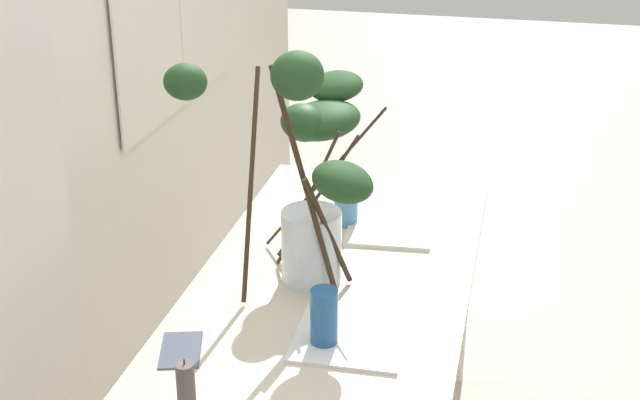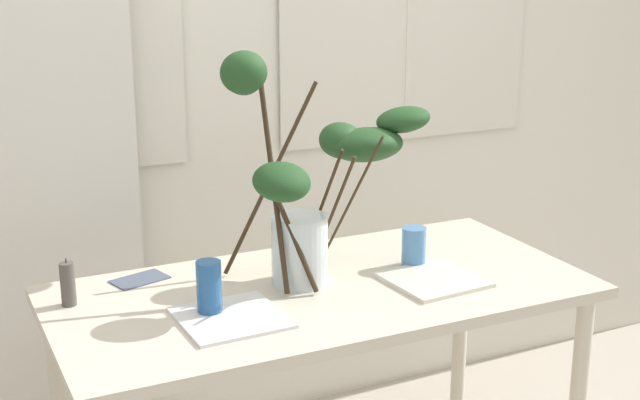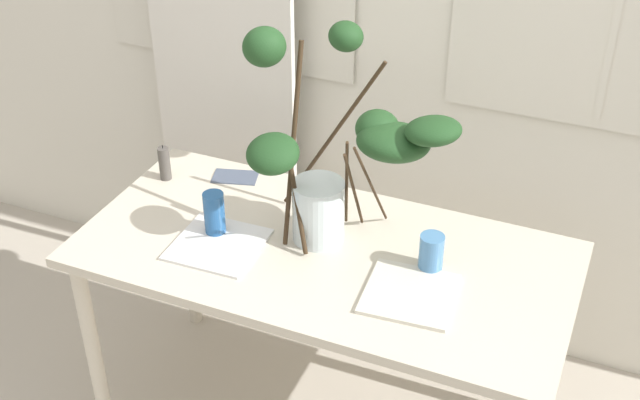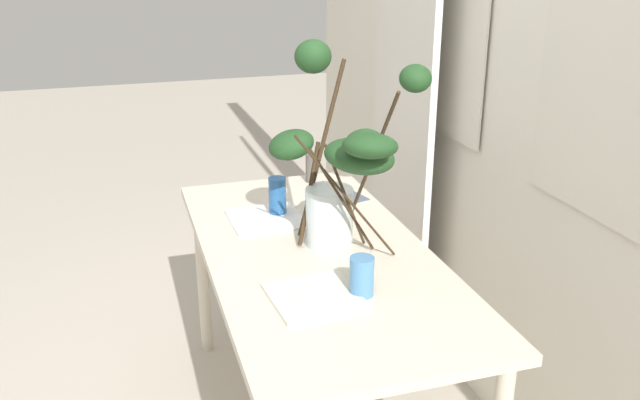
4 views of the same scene
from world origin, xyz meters
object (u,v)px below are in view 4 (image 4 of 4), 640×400
vase_with_branches (341,162)px  plate_square_right (314,297)px  dining_table (317,272)px  drinking_glass_blue_right (362,276)px  drinking_glass_blue_left (277,196)px  plate_square_left (266,219)px  pillar_candle (310,168)px

vase_with_branches → plate_square_right: bearing=-31.5°
dining_table → drinking_glass_blue_right: bearing=6.7°
drinking_glass_blue_left → plate_square_right: size_ratio=0.58×
dining_table → drinking_glass_blue_right: 0.36m
drinking_glass_blue_right → plate_square_left: (-0.64, -0.14, -0.06)m
plate_square_left → drinking_glass_blue_right: bearing=12.7°
pillar_candle → plate_square_right: bearing=-15.7°
dining_table → drinking_glass_blue_left: bearing=-172.0°
plate_square_right → pillar_candle: 1.03m
drinking_glass_blue_left → plate_square_left: bearing=-55.8°
dining_table → plate_square_right: size_ratio=6.00×
drinking_glass_blue_right → plate_square_right: size_ratio=0.47×
dining_table → vase_with_branches: size_ratio=2.23×
vase_with_branches → dining_table: bearing=-108.6°
plate_square_right → dining_table: bearing=161.9°
drinking_glass_blue_left → pillar_candle: bearing=145.3°
drinking_glass_blue_left → drinking_glass_blue_right: 0.69m
drinking_glass_blue_right → plate_square_left: drinking_glass_blue_right is taller
drinking_glass_blue_left → plate_square_right: drinking_glass_blue_left is taller
plate_square_left → pillar_candle: size_ratio=1.98×
dining_table → pillar_candle: pillar_candle is taller
vase_with_branches → plate_square_right: (0.29, -0.18, -0.31)m
dining_table → pillar_candle: size_ratio=11.43×
dining_table → drinking_glass_blue_left: (-0.35, -0.05, 0.16)m
vase_with_branches → drinking_glass_blue_right: vase_with_branches is taller
drinking_glass_blue_right → pillar_candle: bearing=172.3°
plate_square_left → plate_square_right: bearing=0.3°
pillar_candle → drinking_glass_blue_right: bearing=-7.7°
dining_table → plate_square_right: (0.31, -0.10, 0.09)m
drinking_glass_blue_right → dining_table: bearing=-173.3°
dining_table → vase_with_branches: 0.41m
vase_with_branches → drinking_glass_blue_right: 0.40m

